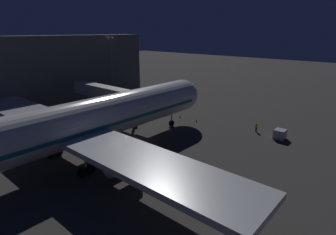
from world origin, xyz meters
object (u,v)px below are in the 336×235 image
airliner_at_gate (59,129)px  traffic_cone_nose_starboard (180,116)px  apron_floodlight_mast (111,64)px  jet_bridge (112,94)px  ground_crew_near_nose_gear (256,126)px  traffic_cone_nose_port (196,121)px  baggage_container_near_belt (280,134)px

airliner_at_gate → traffic_cone_nose_starboard: 29.41m
apron_floodlight_mast → traffic_cone_nose_starboard: apron_floodlight_mast is taller
jet_bridge → apron_floodlight_mast: 18.12m
ground_crew_near_nose_gear → traffic_cone_nose_port: (11.89, 2.74, -0.75)m
airliner_at_gate → apron_floodlight_mast: airliner_at_gate is taller
traffic_cone_nose_port → jet_bridge: bearing=38.3°
jet_bridge → traffic_cone_nose_port: (-13.81, -10.91, -5.52)m
airliner_at_gate → jet_bridge: 21.34m
jet_bridge → traffic_cone_nose_port: 18.44m
airliner_at_gate → jet_bridge: (11.61, -17.91, 0.07)m
jet_bridge → apron_floodlight_mast: size_ratio=1.28×
jet_bridge → airliner_at_gate: bearing=122.9°
airliner_at_gate → traffic_cone_nose_starboard: (2.20, -28.82, -5.45)m
traffic_cone_nose_port → traffic_cone_nose_starboard: bearing=0.0°
apron_floodlight_mast → ground_crew_near_nose_gear: bearing=-176.0°
airliner_at_gate → apron_floodlight_mast: 38.69m
jet_bridge → ground_crew_near_nose_gear: 29.48m
baggage_container_near_belt → traffic_cone_nose_port: 16.74m
ground_crew_near_nose_gear → airliner_at_gate: bearing=65.9°
apron_floodlight_mast → traffic_cone_nose_port: 29.32m
jet_bridge → baggage_container_near_belt: bearing=-157.1°
traffic_cone_nose_port → traffic_cone_nose_starboard: 4.40m
ground_crew_near_nose_gear → traffic_cone_nose_port: bearing=13.0°
airliner_at_gate → apron_floodlight_mast: bearing=-48.5°
jet_bridge → ground_crew_near_nose_gear: jet_bridge is taller
apron_floodlight_mast → traffic_cone_nose_port: size_ratio=30.74×
jet_bridge → ground_crew_near_nose_gear: (-25.70, -13.64, -4.76)m
apron_floodlight_mast → baggage_container_near_belt: (-44.31, -1.98, -9.03)m
baggage_container_near_belt → traffic_cone_nose_starboard: baggage_container_near_belt is taller
airliner_at_gate → traffic_cone_nose_port: size_ratio=111.15×
jet_bridge → baggage_container_near_belt: jet_bridge is taller
traffic_cone_nose_starboard → jet_bridge: bearing=49.2°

